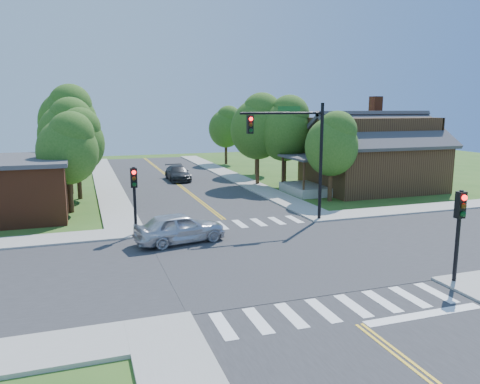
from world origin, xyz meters
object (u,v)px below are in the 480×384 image
object	(u,v)px
signal_mast_ne	(296,143)
signal_pole_se	(460,219)
signal_pole_nw	(134,188)
car_dgrey	(178,174)
house_ne	(371,150)
car_silver	(180,228)

from	to	relation	value
signal_mast_ne	signal_pole_se	world-z (taller)	signal_mast_ne
signal_pole_nw	car_dgrey	xyz separation A→B (m)	(6.04, 18.60, -1.98)
house_ne	car_dgrey	distance (m)	17.92
car_silver	signal_pole_nw	bearing A→B (deg)	33.73
signal_mast_ne	house_ne	size ratio (longest dim) A/B	0.55
signal_mast_ne	signal_pole_se	size ratio (longest dim) A/B	1.89
house_ne	signal_pole_se	bearing A→B (deg)	-115.58
signal_mast_ne	house_ne	distance (m)	14.23
house_ne	car_silver	bearing A→B (deg)	-150.15
signal_pole_se	car_dgrey	distance (m)	30.31
signal_mast_ne	car_dgrey	world-z (taller)	signal_mast_ne
car_silver	house_ne	bearing A→B (deg)	-70.41
signal_mast_ne	car_dgrey	size ratio (longest dim) A/B	1.52
signal_mast_ne	car_dgrey	bearing A→B (deg)	100.57
house_ne	signal_pole_nw	bearing A→B (deg)	-157.31
house_ne	car_dgrey	world-z (taller)	house_ne
signal_pole_se	car_dgrey	bearing A→B (deg)	99.82
car_dgrey	signal_pole_se	bearing A→B (deg)	-80.02
signal_pole_nw	car_dgrey	world-z (taller)	signal_pole_nw
signal_pole_se	car_silver	world-z (taller)	signal_pole_se
signal_pole_nw	car_dgrey	bearing A→B (deg)	72.00
car_dgrey	car_silver	bearing A→B (deg)	-100.89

